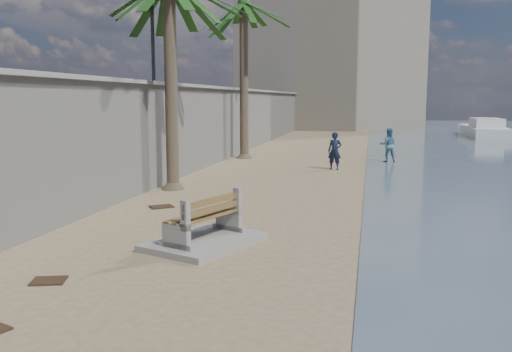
{
  "coord_description": "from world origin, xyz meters",
  "views": [
    {
      "loc": [
        2.14,
        -5.48,
        3.02
      ],
      "look_at": [
        -0.5,
        7.0,
        1.2
      ],
      "focal_mm": 38.0,
      "sensor_mm": 36.0,
      "label": 1
    }
  ],
  "objects": [
    {
      "name": "seawall",
      "position": [
        -5.2,
        20.0,
        1.75
      ],
      "size": [
        0.45,
        70.0,
        3.5
      ],
      "primitive_type": "cube",
      "color": "gray",
      "rests_on": "ground_plane"
    },
    {
      "name": "wall_cap",
      "position": [
        -5.2,
        20.0,
        3.55
      ],
      "size": [
        0.8,
        70.0,
        0.12
      ],
      "primitive_type": "cube",
      "color": "gray",
      "rests_on": "seawall"
    },
    {
      "name": "end_building",
      "position": [
        -2.0,
        52.0,
        7.0
      ],
      "size": [
        18.0,
        12.0,
        14.0
      ],
      "primitive_type": "cube",
      "color": "#B7AA93",
      "rests_on": "ground_plane"
    },
    {
      "name": "bench_far",
      "position": [
        -1.19,
        5.06,
        0.44
      ],
      "size": [
        2.39,
        2.83,
        1.0
      ],
      "color": "gray",
      "rests_on": "ground_plane"
    },
    {
      "name": "palm_back",
      "position": [
        -4.18,
        21.47,
        7.57
      ],
      "size": [
        5.0,
        5.0,
        8.59
      ],
      "color": "brown",
      "rests_on": "ground_plane"
    },
    {
      "name": "person_a",
      "position": [
        0.66,
        17.83,
        0.93
      ],
      "size": [
        0.73,
        0.55,
        1.85
      ],
      "primitive_type": "imported",
      "rotation": [
        0.0,
        0.0,
        -0.16
      ],
      "color": "#121A33",
      "rests_on": "ground_plane"
    },
    {
      "name": "person_b",
      "position": [
        3.0,
        21.29,
        0.91
      ],
      "size": [
        0.91,
        0.72,
        1.82
      ],
      "primitive_type": "imported",
      "rotation": [
        0.0,
        0.0,
        3.19
      ],
      "color": "teal",
      "rests_on": "ground_plane"
    },
    {
      "name": "yacht_far",
      "position": [
        11.24,
        42.09,
        0.35
      ],
      "size": [
        2.85,
        9.65,
        1.5
      ],
      "primitive_type": null,
      "rotation": [
        0.0,
        0.0,
        1.55
      ],
      "color": "silver",
      "rests_on": "bay_water"
    },
    {
      "name": "debris_c",
      "position": [
        -3.56,
        8.6,
        0.01
      ],
      "size": [
        0.81,
        0.78,
        0.03
      ],
      "primitive_type": "cube",
      "rotation": [
        0.0,
        0.0,
        3.79
      ],
      "color": "#382616",
      "rests_on": "ground_plane"
    },
    {
      "name": "debris_d",
      "position": [
        -3.04,
        2.3,
        0.01
      ],
      "size": [
        0.65,
        0.58,
        0.03
      ],
      "primitive_type": "cube",
      "rotation": [
        0.0,
        0.0,
        3.44
      ],
      "color": "#382616",
      "rests_on": "ground_plane"
    }
  ]
}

